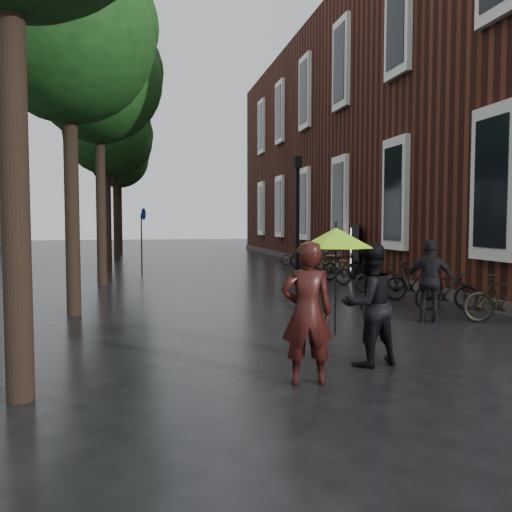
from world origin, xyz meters
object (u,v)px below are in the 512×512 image
object	(u,v)px
pedestrian_walking	(430,281)
ad_lightbox	(354,251)
parked_bicycles	(354,269)
person_burgundy	(307,313)
lamp_post	(298,211)
person_black	(369,304)

from	to	relation	value
pedestrian_walking	ad_lightbox	size ratio (longest dim) A/B	0.87
pedestrian_walking	parked_bicycles	size ratio (longest dim) A/B	0.11
person_burgundy	lamp_post	bearing A→B (deg)	-97.39
lamp_post	pedestrian_walking	bearing A→B (deg)	-72.17
person_black	ad_lightbox	distance (m)	12.81
person_burgundy	ad_lightbox	bearing A→B (deg)	-106.65
person_black	ad_lightbox	xyz separation A→B (m)	(4.65, 11.94, 0.10)
person_burgundy	lamp_post	distance (m)	8.78
person_black	ad_lightbox	bearing A→B (deg)	-124.86
person_burgundy	person_black	size ratio (longest dim) A/B	1.03
parked_bicycles	ad_lightbox	world-z (taller)	ad_lightbox
parked_bicycles	ad_lightbox	distance (m)	1.86
person_burgundy	pedestrian_walking	xyz separation A→B (m)	(3.82, 3.62, -0.06)
parked_bicycles	lamp_post	distance (m)	4.31
ad_lightbox	lamp_post	distance (m)	5.72
person_burgundy	ad_lightbox	size ratio (longest dim) A/B	0.93
person_black	pedestrian_walking	distance (m)	3.96
person_burgundy	ad_lightbox	xyz separation A→B (m)	(5.81, 12.64, 0.07)
person_black	pedestrian_walking	xyz separation A→B (m)	(2.66, 2.93, -0.03)
person_burgundy	pedestrian_walking	bearing A→B (deg)	-128.46
lamp_post	person_black	bearing A→B (deg)	-98.53
parked_bicycles	person_black	bearing A→B (deg)	-111.02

